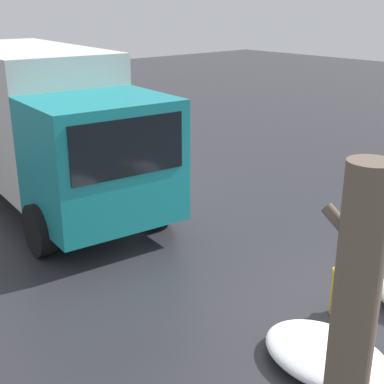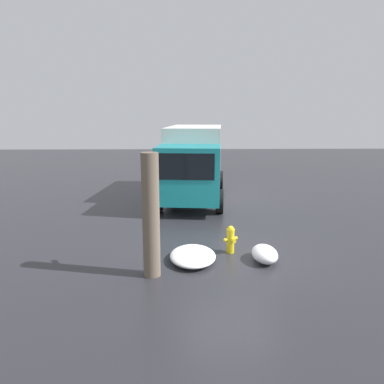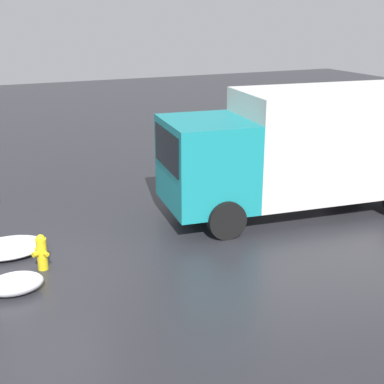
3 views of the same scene
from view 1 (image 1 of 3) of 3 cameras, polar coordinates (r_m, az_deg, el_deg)
The scene contains 5 objects.
ground_plane at distance 7.81m, azimuth 15.15°, elevation -12.35°, with size 60.00×60.00×0.00m, color #28282D.
fire_hydrant at distance 7.61m, azimuth 15.45°, elevation -9.86°, with size 0.34×0.41×0.76m.
tree_trunk at distance 4.96m, azimuth 16.83°, elevation -12.88°, with size 0.61×0.40×2.89m.
delivery_truck at distance 11.70m, azimuth -15.66°, elevation 7.38°, with size 7.32×3.18×3.14m.
snow_pile_curbside at distance 6.75m, azimuth 14.15°, elevation -16.48°, with size 1.59×1.18×0.28m.
Camera 1 is at (-3.47, 5.70, 4.06)m, focal length 50.00 mm.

